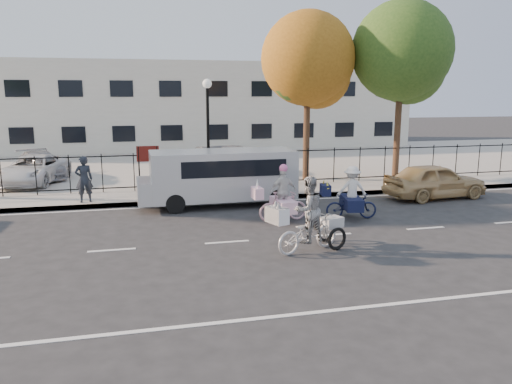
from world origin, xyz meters
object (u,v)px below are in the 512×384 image
object	(u,v)px
pedestrian	(84,179)
lot_car_a	(40,165)
zebra_trike	(308,223)
white_van	(220,175)
unicorn_bike	(282,200)
lot_car_b	(34,169)
lot_car_c	(215,160)
gold_sedan	(435,181)
lamppost	(208,115)
lot_car_d	(234,159)
bull_bike	(351,198)

from	to	relation	value
pedestrian	lot_car_a	size ratio (longest dim) A/B	0.41
zebra_trike	white_van	world-z (taller)	white_van
white_van	unicorn_bike	bearing A→B (deg)	-60.80
lot_car_b	lot_car_c	size ratio (longest dim) A/B	1.13
zebra_trike	lot_car_a	size ratio (longest dim) A/B	0.55
unicorn_bike	gold_sedan	xyz separation A→B (m)	(6.62, 1.94, 0.00)
lamppost	lot_car_d	bearing A→B (deg)	64.29
zebra_trike	lot_car_d	world-z (taller)	zebra_trike
white_van	lot_car_b	world-z (taller)	white_van
white_van	gold_sedan	distance (m)	8.18
bull_bike	pedestrian	bearing A→B (deg)	76.13
bull_bike	lot_car_d	distance (m)	9.02
lot_car_b	white_van	bearing A→B (deg)	-25.35
unicorn_bike	lot_car_b	xyz separation A→B (m)	(-8.67, 8.06, 0.08)
lot_car_a	lot_car_b	world-z (taller)	lot_car_b
lot_car_b	lot_car_d	xyz separation A→B (m)	(8.81, 0.50, 0.10)
unicorn_bike	lot_car_b	distance (m)	11.84
white_van	lot_car_d	bearing A→B (deg)	73.56
bull_bike	gold_sedan	world-z (taller)	bull_bike
zebra_trike	pedestrian	world-z (taller)	zebra_trike
lot_car_b	lot_car_c	bearing A→B (deg)	18.09
pedestrian	lot_car_d	bearing A→B (deg)	-155.43
zebra_trike	lot_car_a	distance (m)	15.17
lamppost	lot_car_c	bearing A→B (deg)	77.38
white_van	lot_car_a	bearing A→B (deg)	135.41
lamppost	pedestrian	size ratio (longest dim) A/B	2.63
lamppost	lot_car_c	xyz separation A→B (m)	(0.89, 3.99, -2.34)
white_van	lot_car_c	size ratio (longest dim) A/B	1.46
lot_car_a	lot_car_b	size ratio (longest dim) A/B	0.94
pedestrian	lot_car_c	size ratio (longest dim) A/B	0.43
zebra_trike	lot_car_a	xyz separation A→B (m)	(-8.44, 12.60, -0.01)
lamppost	zebra_trike	xyz separation A→B (m)	(1.36, -8.02, -2.37)
zebra_trike	lot_car_b	size ratio (longest dim) A/B	0.52
lamppost	gold_sedan	distance (m)	9.08
unicorn_bike	gold_sedan	distance (m)	6.90
unicorn_bike	bull_bike	size ratio (longest dim) A/B	0.96
unicorn_bike	white_van	xyz separation A→B (m)	(-1.52, 2.64, 0.42)
pedestrian	lot_car_b	size ratio (longest dim) A/B	0.38
lamppost	white_van	world-z (taller)	lamppost
lot_car_d	zebra_trike	bearing A→B (deg)	-91.42
white_van	lot_car_c	xyz separation A→B (m)	(0.82, 6.29, -0.31)
lamppost	lot_car_b	distance (m)	8.09
unicorn_bike	lot_car_c	size ratio (longest dim) A/B	0.47
unicorn_bike	pedestrian	bearing A→B (deg)	56.99
bull_bike	white_van	xyz separation A→B (m)	(-3.73, 2.87, 0.41)
bull_bike	lot_car_d	size ratio (longest dim) A/B	0.46
lot_car_b	gold_sedan	bearing A→B (deg)	-10.00
gold_sedan	pedestrian	size ratio (longest dim) A/B	2.39
zebra_trike	pedestrian	distance (m)	8.96
lamppost	unicorn_bike	xyz separation A→B (m)	(1.59, -4.94, -2.45)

